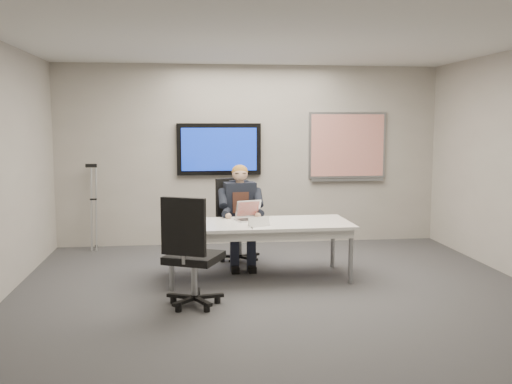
{
  "coord_description": "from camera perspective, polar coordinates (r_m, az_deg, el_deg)",
  "views": [
    {
      "loc": [
        -0.99,
        -5.9,
        1.91
      ],
      "look_at": [
        -0.15,
        1.03,
        1.06
      ],
      "focal_mm": 40.0,
      "sensor_mm": 36.0,
      "label": 1
    }
  ],
  "objects": [
    {
      "name": "wall_front",
      "position": [
        3.11,
        11.86,
        -2.6
      ],
      "size": [
        6.0,
        0.02,
        2.8
      ],
      "primitive_type": "cube",
      "color": "#A09A90",
      "rests_on": "ground"
    },
    {
      "name": "name_tent",
      "position": [
        6.73,
        0.28,
        -2.96
      ],
      "size": [
        0.28,
        0.18,
        0.11
      ],
      "primitive_type": null,
      "rotation": [
        0.0,
        0.0,
        0.4
      ],
      "color": "white",
      "rests_on": "conference_table"
    },
    {
      "name": "ceiling",
      "position": [
        6.05,
        2.72,
        15.42
      ],
      "size": [
        6.0,
        6.0,
        0.02
      ],
      "primitive_type": "cube",
      "color": "silver",
      "rests_on": "wall_back"
    },
    {
      "name": "wall_back",
      "position": [
        8.97,
        -0.54,
        3.7
      ],
      "size": [
        6.0,
        0.02,
        2.8
      ],
      "primitive_type": "cube",
      "color": "#A09A90",
      "rests_on": "ground"
    },
    {
      "name": "laptop",
      "position": [
        7.16,
        -0.7,
        -2.32
      ],
      "size": [
        0.39,
        0.41,
        0.24
      ],
      "rotation": [
        0.0,
        0.0,
        0.33
      ],
      "color": "silver",
      "rests_on": "conference_table"
    },
    {
      "name": "office_chair_far",
      "position": [
        7.87,
        -1.83,
        -4.43
      ],
      "size": [
        0.72,
        0.72,
        1.14
      ],
      "rotation": [
        0.0,
        0.0,
        0.44
      ],
      "color": "black",
      "rests_on": "ground"
    },
    {
      "name": "crutch",
      "position": [
        8.91,
        -15.91,
        -1.31
      ],
      "size": [
        0.28,
        0.54,
        1.37
      ],
      "primitive_type": null,
      "rotation": [
        -0.17,
        0.0,
        0.2
      ],
      "color": "#A8ABB0",
      "rests_on": "ground"
    },
    {
      "name": "pen",
      "position": [
        6.61,
        -0.42,
        -3.56
      ],
      "size": [
        0.01,
        0.13,
        0.01
      ],
      "primitive_type": "cylinder",
      "rotation": [
        0.0,
        1.57,
        1.61
      ],
      "color": "black",
      "rests_on": "conference_table"
    },
    {
      "name": "office_chair_near",
      "position": [
        5.99,
        -6.4,
        -8.01
      ],
      "size": [
        0.74,
        0.74,
        1.17
      ],
      "rotation": [
        0.0,
        0.0,
        2.71
      ],
      "color": "black",
      "rests_on": "ground"
    },
    {
      "name": "seated_person",
      "position": [
        7.58,
        -1.5,
        -3.42
      ],
      "size": [
        0.44,
        0.76,
        1.35
      ],
      "rotation": [
        0.0,
        0.0,
        0.13
      ],
      "color": "#1E2232",
      "rests_on": "office_chair_far"
    },
    {
      "name": "conference_table",
      "position": [
        6.98,
        0.23,
        -3.71
      ],
      "size": [
        2.28,
        0.98,
        0.7
      ],
      "rotation": [
        0.0,
        0.0,
        0.02
      ],
      "color": "white",
      "rests_on": "ground"
    },
    {
      "name": "floor",
      "position": [
        6.28,
        2.57,
        -10.75
      ],
      "size": [
        6.0,
        6.0,
        0.02
      ],
      "primitive_type": "cube",
      "color": "#353537",
      "rests_on": "ground"
    },
    {
      "name": "tv_display",
      "position": [
        8.87,
        -3.72,
        4.29
      ],
      "size": [
        1.3,
        0.09,
        0.8
      ],
      "color": "black",
      "rests_on": "wall_back"
    },
    {
      "name": "whiteboard",
      "position": [
        9.24,
        9.11,
        4.51
      ],
      "size": [
        1.25,
        0.08,
        1.1
      ],
      "color": "gray",
      "rests_on": "wall_back"
    }
  ]
}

